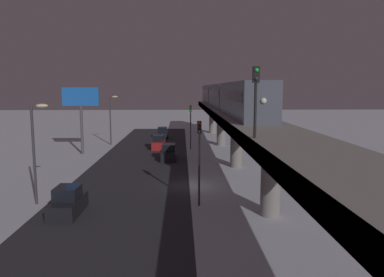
% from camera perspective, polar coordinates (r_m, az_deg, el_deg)
% --- Properties ---
extents(ground_plane, '(240.00, 240.00, 0.00)m').
position_cam_1_polar(ground_plane, '(33.73, -0.98, -7.32)').
color(ground_plane, silver).
extents(avenue_asphalt, '(11.00, 95.72, 0.01)m').
position_cam_1_polar(avenue_asphalt, '(34.07, -9.76, -7.27)').
color(avenue_asphalt, '#28282D').
rests_on(avenue_asphalt, ground_plane).
extents(elevated_railway, '(5.00, 95.72, 5.98)m').
position_cam_1_polar(elevated_railway, '(33.32, 8.86, 1.49)').
color(elevated_railway, gray).
rests_on(elevated_railway, ground_plane).
extents(subway_train, '(2.94, 55.47, 3.40)m').
position_cam_1_polar(subway_train, '(55.53, 4.76, 6.68)').
color(subway_train, '#4C5160').
rests_on(subway_train, elevated_railway).
extents(rail_signal, '(0.36, 0.41, 4.00)m').
position_cam_1_polar(rail_signal, '(20.95, 9.84, 7.49)').
color(rail_signal, black).
rests_on(rail_signal, elevated_railway).
extents(sedan_black, '(1.91, 4.13, 1.97)m').
position_cam_1_polar(sedan_black, '(65.65, -4.59, 0.73)').
color(sedan_black, black).
rests_on(sedan_black, ground_plane).
extents(sedan_black_2, '(1.80, 4.46, 1.97)m').
position_cam_1_polar(sedan_black_2, '(45.79, -3.61, -2.29)').
color(sedan_black_2, black).
rests_on(sedan_black_2, ground_plane).
extents(sedan_red, '(1.80, 4.18, 1.97)m').
position_cam_1_polar(sedan_red, '(54.41, -5.20, -0.71)').
color(sedan_red, '#A51E1E').
rests_on(sedan_red, ground_plane).
extents(sedan_black_3, '(1.80, 4.18, 1.97)m').
position_cam_1_polar(sedan_black_3, '(27.66, -18.64, -9.41)').
color(sedan_black_3, black).
rests_on(sedan_black_3, ground_plane).
extents(traffic_light_near, '(0.32, 0.44, 6.40)m').
position_cam_1_polar(traffic_light_near, '(27.21, 1.12, -1.92)').
color(traffic_light_near, '#2D2D2D').
rests_on(traffic_light_near, ground_plane).
extents(traffic_light_mid, '(0.32, 0.44, 6.40)m').
position_cam_1_polar(traffic_light_mid, '(52.96, -0.22, 2.80)').
color(traffic_light_mid, '#2D2D2D').
rests_on(traffic_light_mid, ground_plane).
extents(commercial_billboard, '(4.80, 0.36, 8.90)m').
position_cam_1_polar(commercial_billboard, '(51.03, -16.82, 5.24)').
color(commercial_billboard, '#4C4C51').
rests_on(commercial_billboard, ground_plane).
extents(street_lamp_near, '(1.35, 0.44, 7.65)m').
position_cam_1_polar(street_lamp_near, '(29.90, -22.95, -0.47)').
color(street_lamp_near, '#38383D').
rests_on(street_lamp_near, ground_plane).
extents(street_lamp_far, '(1.35, 0.44, 7.65)m').
position_cam_1_polar(street_lamp_far, '(58.72, -12.32, 3.71)').
color(street_lamp_far, '#38383D').
rests_on(street_lamp_far, ground_plane).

